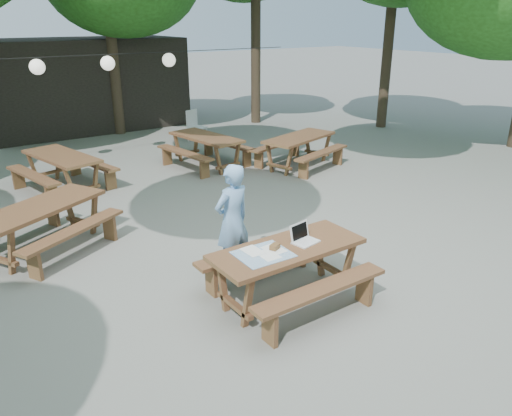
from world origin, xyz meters
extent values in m
plane|color=slate|center=(0.00, 0.00, 0.00)|extent=(80.00, 80.00, 0.00)
cube|color=black|center=(0.50, 10.50, 1.40)|extent=(6.00, 3.00, 2.80)
cube|color=#502A1C|center=(-0.77, -1.73, 0.72)|extent=(2.00, 0.80, 0.06)
cube|color=#502A1C|center=(-0.77, -2.38, 0.45)|extent=(1.90, 0.28, 0.05)
cube|color=#502A1C|center=(-0.77, -1.08, 0.45)|extent=(1.90, 0.28, 0.05)
cube|color=#502A1C|center=(-0.77, -1.73, 0.34)|extent=(1.70, 0.70, 0.69)
cube|color=#502A1C|center=(-2.99, 1.60, 0.72)|extent=(2.14, 1.65, 0.06)
cube|color=#502A1C|center=(-2.68, 1.03, 0.45)|extent=(1.81, 1.14, 0.05)
cube|color=#502A1C|center=(-3.30, 2.18, 0.45)|extent=(1.81, 1.14, 0.05)
cube|color=#502A1C|center=(-2.99, 1.60, 0.34)|extent=(1.83, 1.42, 0.69)
cube|color=#502A1C|center=(3.26, 2.93, 0.72)|extent=(2.14, 1.32, 0.06)
cube|color=#502A1C|center=(3.44, 2.30, 0.45)|extent=(1.90, 0.79, 0.05)
cube|color=#502A1C|center=(3.08, 3.55, 0.45)|extent=(1.90, 0.79, 0.05)
cube|color=#502A1C|center=(3.26, 2.93, 0.34)|extent=(1.83, 1.14, 0.69)
cube|color=#502A1C|center=(-1.92, 4.45, 0.72)|extent=(1.21, 2.13, 0.06)
cube|color=#502A1C|center=(-1.29, 4.59, 0.45)|extent=(0.68, 1.92, 0.05)
cube|color=#502A1C|center=(-2.56, 4.31, 0.45)|extent=(0.68, 1.92, 0.05)
cube|color=#502A1C|center=(-1.92, 4.45, 0.34)|extent=(1.05, 1.81, 0.69)
cube|color=#502A1C|center=(1.43, 4.25, 0.72)|extent=(1.09, 2.10, 0.06)
cube|color=#502A1C|center=(2.07, 4.34, 0.45)|extent=(0.56, 1.92, 0.05)
cube|color=#502A1C|center=(0.78, 4.15, 0.45)|extent=(0.56, 1.92, 0.05)
cube|color=#502A1C|center=(1.43, 4.25, 0.34)|extent=(0.95, 1.79, 0.69)
imported|color=#7DAEE4|center=(-0.97, -0.75, 0.81)|extent=(0.65, 0.49, 1.63)
cube|color=silver|center=(2.49, 6.68, 0.40)|extent=(0.56, 0.56, 0.04)
cube|color=silver|center=(2.43, 6.87, 0.66)|extent=(0.43, 0.18, 0.48)
cube|color=silver|center=(2.49, 6.68, 0.19)|extent=(0.53, 0.53, 0.38)
cube|color=white|center=(-0.51, -1.78, 0.76)|extent=(0.36, 0.28, 0.02)
cube|color=white|center=(-0.53, -1.66, 0.88)|extent=(0.34, 0.11, 0.23)
cube|color=black|center=(-0.53, -1.67, 0.88)|extent=(0.28, 0.09, 0.19)
cube|color=teal|center=(-1.15, -1.73, 0.75)|extent=(0.67, 0.57, 0.01)
cube|color=white|center=(-1.12, -1.80, 0.76)|extent=(0.22, 0.30, 0.00)
cube|color=white|center=(-0.97, -1.71, 0.76)|extent=(0.23, 0.31, 0.00)
cube|color=white|center=(-1.22, -1.60, 0.76)|extent=(0.22, 0.31, 0.00)
cube|color=brown|center=(-0.96, -1.71, 0.80)|extent=(0.16, 0.14, 0.06)
cylinder|color=black|center=(0.50, 6.00, 2.60)|extent=(9.00, 0.02, 0.02)
sphere|color=white|center=(-1.80, 6.00, 2.40)|extent=(0.34, 0.34, 0.34)
sphere|color=white|center=(-0.20, 6.00, 2.40)|extent=(0.34, 0.34, 0.34)
sphere|color=white|center=(1.40, 6.00, 2.40)|extent=(0.34, 0.34, 0.34)
cylinder|color=#2D2319|center=(1.00, 9.00, 2.39)|extent=(0.32, 0.32, 4.77)
cylinder|color=#2D2319|center=(5.50, 8.00, 2.64)|extent=(0.32, 0.32, 5.29)
cylinder|color=#2D2319|center=(8.50, 5.00, 2.56)|extent=(0.32, 0.32, 5.12)
camera|label=1|loc=(-4.34, -6.17, 3.47)|focal=35.00mm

